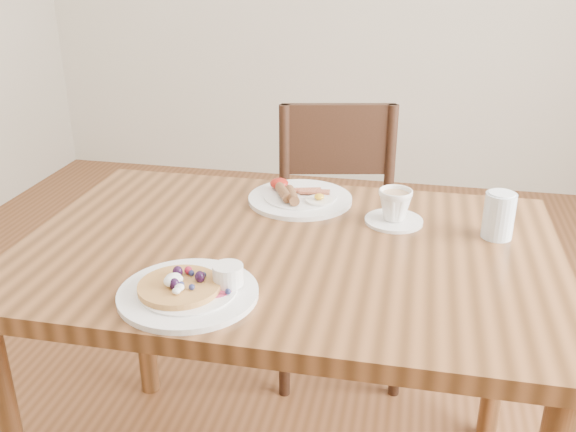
% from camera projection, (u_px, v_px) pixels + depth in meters
% --- Properties ---
extents(dining_table, '(1.20, 0.80, 0.75)m').
position_uv_depth(dining_table, '(288.00, 283.00, 1.48)').
color(dining_table, brown).
rests_on(dining_table, ground).
extents(chair_far, '(0.50, 0.50, 0.88)m').
position_uv_depth(chair_far, '(338.00, 228.00, 2.14)').
color(chair_far, black).
rests_on(chair_far, ground).
extents(pancake_plate, '(0.27, 0.27, 0.06)m').
position_uv_depth(pancake_plate, '(190.00, 289.00, 1.23)').
color(pancake_plate, white).
rests_on(pancake_plate, dining_table).
extents(breakfast_plate, '(0.27, 0.27, 0.04)m').
position_uv_depth(breakfast_plate, '(298.00, 197.00, 1.67)').
color(breakfast_plate, white).
rests_on(breakfast_plate, dining_table).
extents(teacup_saucer, '(0.14, 0.14, 0.08)m').
position_uv_depth(teacup_saucer, '(395.00, 208.00, 1.54)').
color(teacup_saucer, white).
rests_on(teacup_saucer, dining_table).
extents(water_glass, '(0.07, 0.07, 0.11)m').
position_uv_depth(water_glass, '(499.00, 216.00, 1.45)').
color(water_glass, silver).
rests_on(water_glass, dining_table).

